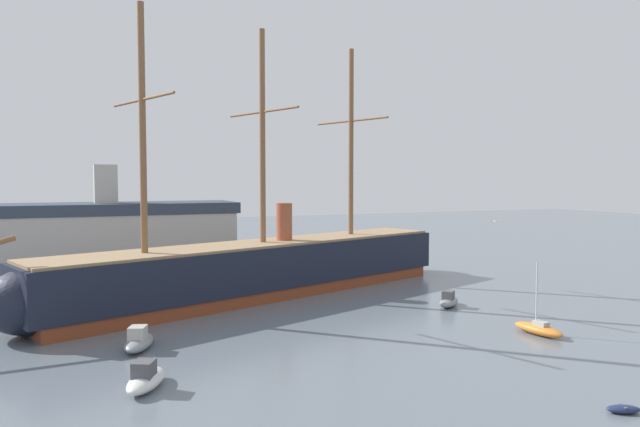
% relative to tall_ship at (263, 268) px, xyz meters
% --- Properties ---
extents(tall_ship, '(63.88, 26.64, 31.86)m').
position_rel_tall_ship_xyz_m(tall_ship, '(0.00, 0.00, 0.00)').
color(tall_ship, brown).
rests_on(tall_ship, ground).
extents(dinghy_foreground_right, '(2.20, 1.66, 0.48)m').
position_rel_tall_ship_xyz_m(dinghy_foreground_right, '(8.87, -42.09, -3.23)').
color(dinghy_foreground_right, '#1E284C').
rests_on(dinghy_foreground_right, ground).
extents(motorboat_mid_left, '(3.97, 5.14, 2.00)m').
position_rel_tall_ship_xyz_m(motorboat_mid_left, '(-16.92, -26.32, -2.77)').
color(motorboat_mid_left, silver).
rests_on(motorboat_mid_left, ground).
extents(sailboat_mid_right, '(2.14, 5.26, 6.66)m').
position_rel_tall_ship_xyz_m(sailboat_mid_right, '(17.39, -26.70, -2.91)').
color(sailboat_mid_right, orange).
rests_on(sailboat_mid_right, ground).
extents(motorboat_alongside_bow, '(3.66, 5.23, 2.03)m').
position_rel_tall_ship_xyz_m(motorboat_alongside_bow, '(-16.32, -16.80, -2.76)').
color(motorboat_alongside_bow, gray).
rests_on(motorboat_alongside_bow, ground).
extents(motorboat_alongside_stern, '(4.44, 4.06, 1.79)m').
position_rel_tall_ship_xyz_m(motorboat_alongside_stern, '(17.04, -13.84, -2.84)').
color(motorboat_alongside_stern, gray).
rests_on(motorboat_alongside_stern, ground).
extents(motorboat_far_left, '(3.11, 3.59, 1.43)m').
position_rel_tall_ship_xyz_m(motorboat_far_left, '(-28.02, 2.18, -2.97)').
color(motorboat_far_left, '#7FB2D6').
rests_on(motorboat_far_left, ground).
extents(dockside_warehouse_left, '(61.27, 13.64, 16.32)m').
position_rel_tall_ship_xyz_m(dockside_warehouse_left, '(-25.75, 24.46, 1.85)').
color(dockside_warehouse_left, '#565659').
rests_on(dockside_warehouse_left, ground).
extents(seagull_in_flight, '(1.05, 0.50, 0.13)m').
position_rel_tall_ship_xyz_m(seagull_in_flight, '(11.02, -28.01, 7.13)').
color(seagull_in_flight, silver).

